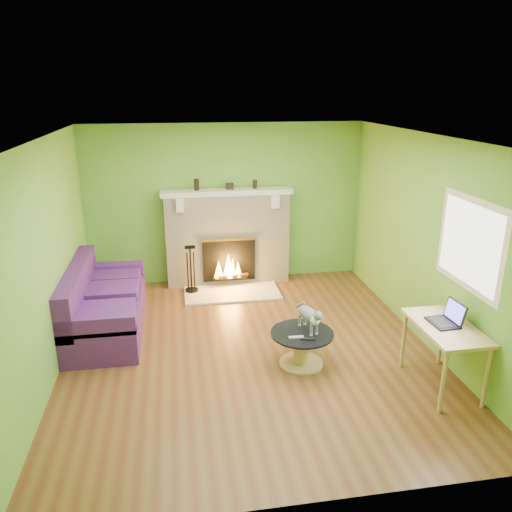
{
  "coord_description": "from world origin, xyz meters",
  "views": [
    {
      "loc": [
        -0.82,
        -5.5,
        3.13
      ],
      "look_at": [
        0.16,
        0.4,
        1.1
      ],
      "focal_mm": 35.0,
      "sensor_mm": 36.0,
      "label": 1
    }
  ],
  "objects": [
    {
      "name": "floor",
      "position": [
        0.0,
        0.0,
        0.0
      ],
      "size": [
        5.0,
        5.0,
        0.0
      ],
      "primitive_type": "plane",
      "color": "#5C301A",
      "rests_on": "ground"
    },
    {
      "name": "ceiling",
      "position": [
        0.0,
        0.0,
        2.6
      ],
      "size": [
        5.0,
        5.0,
        0.0
      ],
      "primitive_type": "plane",
      "rotation": [
        3.14,
        0.0,
        0.0
      ],
      "color": "white",
      "rests_on": "wall_back"
    },
    {
      "name": "wall_back",
      "position": [
        0.0,
        2.5,
        1.3
      ],
      "size": [
        5.0,
        0.0,
        5.0
      ],
      "primitive_type": "plane",
      "rotation": [
        1.57,
        0.0,
        0.0
      ],
      "color": "#539831",
      "rests_on": "floor"
    },
    {
      "name": "wall_front",
      "position": [
        0.0,
        -2.5,
        1.3
      ],
      "size": [
        5.0,
        0.0,
        5.0
      ],
      "primitive_type": "plane",
      "rotation": [
        -1.57,
        0.0,
        0.0
      ],
      "color": "#539831",
      "rests_on": "floor"
    },
    {
      "name": "wall_left",
      "position": [
        -2.25,
        0.0,
        1.3
      ],
      "size": [
        0.0,
        5.0,
        5.0
      ],
      "primitive_type": "plane",
      "rotation": [
        1.57,
        0.0,
        1.57
      ],
      "color": "#539831",
      "rests_on": "floor"
    },
    {
      "name": "wall_right",
      "position": [
        2.25,
        0.0,
        1.3
      ],
      "size": [
        0.0,
        5.0,
        5.0
      ],
      "primitive_type": "plane",
      "rotation": [
        1.57,
        0.0,
        -1.57
      ],
      "color": "#539831",
      "rests_on": "floor"
    },
    {
      "name": "window_frame",
      "position": [
        2.24,
        -0.9,
        1.55
      ],
      "size": [
        0.0,
        1.2,
        1.2
      ],
      "primitive_type": "plane",
      "rotation": [
        1.57,
        0.0,
        -1.57
      ],
      "color": "silver",
      "rests_on": "wall_right"
    },
    {
      "name": "window_pane",
      "position": [
        2.23,
        -0.9,
        1.55
      ],
      "size": [
        0.0,
        1.06,
        1.06
      ],
      "primitive_type": "plane",
      "rotation": [
        1.57,
        0.0,
        -1.57
      ],
      "color": "white",
      "rests_on": "wall_right"
    },
    {
      "name": "fireplace",
      "position": [
        0.0,
        2.32,
        0.77
      ],
      "size": [
        2.1,
        0.46,
        1.58
      ],
      "color": "beige",
      "rests_on": "floor"
    },
    {
      "name": "hearth",
      "position": [
        0.0,
        1.8,
        0.01
      ],
      "size": [
        1.5,
        0.75,
        0.03
      ],
      "primitive_type": "cube",
      "color": "beige",
      "rests_on": "floor"
    },
    {
      "name": "mantel",
      "position": [
        0.0,
        2.3,
        1.54
      ],
      "size": [
        2.1,
        0.28,
        0.08
      ],
      "primitive_type": "cube",
      "color": "beige",
      "rests_on": "fireplace"
    },
    {
      "name": "sofa",
      "position": [
        -1.86,
        0.85,
        0.35
      ],
      "size": [
        0.91,
        2.02,
        0.91
      ],
      "color": "#44175A",
      "rests_on": "floor"
    },
    {
      "name": "coffee_table",
      "position": [
        0.56,
        -0.45,
        0.24
      ],
      "size": [
        0.74,
        0.74,
        0.42
      ],
      "color": "tan",
      "rests_on": "floor"
    },
    {
      "name": "desk",
      "position": [
        1.95,
        -1.13,
        0.64
      ],
      "size": [
        0.57,
        0.99,
        0.73
      ],
      "color": "tan",
      "rests_on": "floor"
    },
    {
      "name": "cat",
      "position": [
        0.64,
        -0.4,
        0.59
      ],
      "size": [
        0.33,
        0.58,
        0.34
      ],
      "primitive_type": null,
      "rotation": [
        0.0,
        0.0,
        0.26
      ],
      "color": "#5D5D62",
      "rests_on": "coffee_table"
    },
    {
      "name": "remote_silver",
      "position": [
        0.46,
        -0.57,
        0.43
      ],
      "size": [
        0.17,
        0.05,
        0.02
      ],
      "primitive_type": "cube",
      "rotation": [
        0.0,
        0.0,
        -0.03
      ],
      "color": "#969699",
      "rests_on": "coffee_table"
    },
    {
      "name": "remote_black",
      "position": [
        0.58,
        -0.63,
        0.43
      ],
      "size": [
        0.17,
        0.08,
        0.02
      ],
      "primitive_type": "cube",
      "rotation": [
        0.0,
        0.0,
        -0.24
      ],
      "color": "black",
      "rests_on": "coffee_table"
    },
    {
      "name": "laptop",
      "position": [
        1.93,
        -1.08,
        0.86
      ],
      "size": [
        0.31,
        0.35,
        0.25
      ],
      "primitive_type": null,
      "rotation": [
        0.0,
        0.0,
        0.06
      ],
      "color": "black",
      "rests_on": "desk"
    },
    {
      "name": "fire_tools",
      "position": [
        -0.63,
        1.95,
        0.41
      ],
      "size": [
        0.2,
        0.2,
        0.76
      ],
      "primitive_type": null,
      "color": "black",
      "rests_on": "hearth"
    },
    {
      "name": "mantel_vase_left",
      "position": [
        -0.47,
        2.33,
        1.67
      ],
      "size": [
        0.08,
        0.08,
        0.18
      ],
      "primitive_type": "cylinder",
      "color": "black",
      "rests_on": "mantel"
    },
    {
      "name": "mantel_vase_right",
      "position": [
        0.46,
        2.33,
        1.65
      ],
      "size": [
        0.07,
        0.07,
        0.14
      ],
      "primitive_type": "cylinder",
      "color": "black",
      "rests_on": "mantel"
    },
    {
      "name": "mantel_box",
      "position": [
        0.05,
        2.33,
        1.63
      ],
      "size": [
        0.12,
        0.08,
        0.1
      ],
      "primitive_type": "cube",
      "color": "black",
      "rests_on": "mantel"
    }
  ]
}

